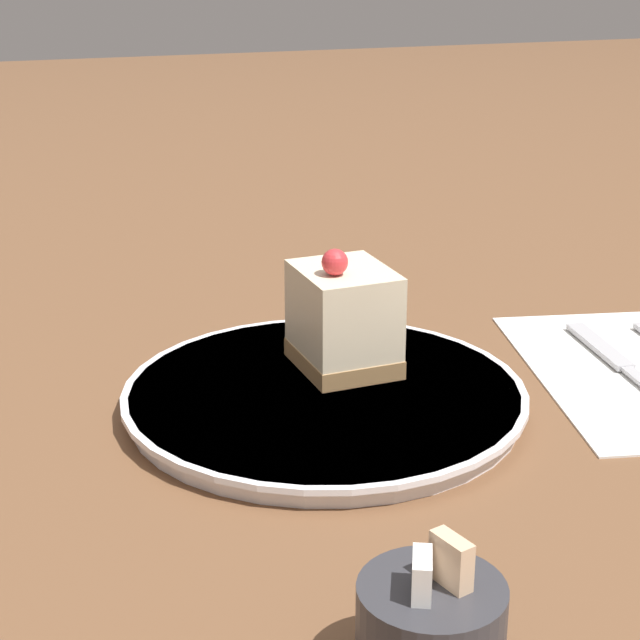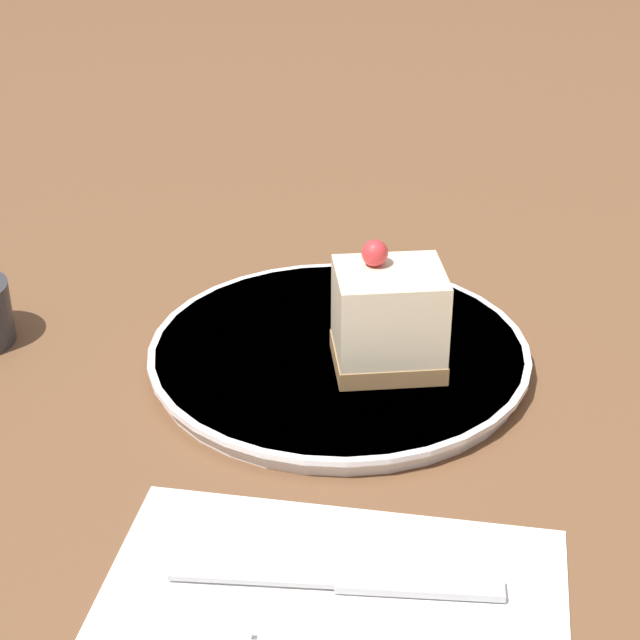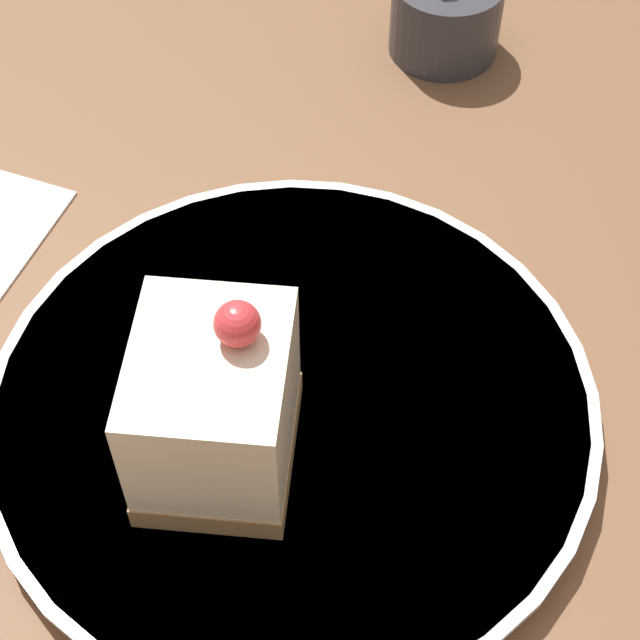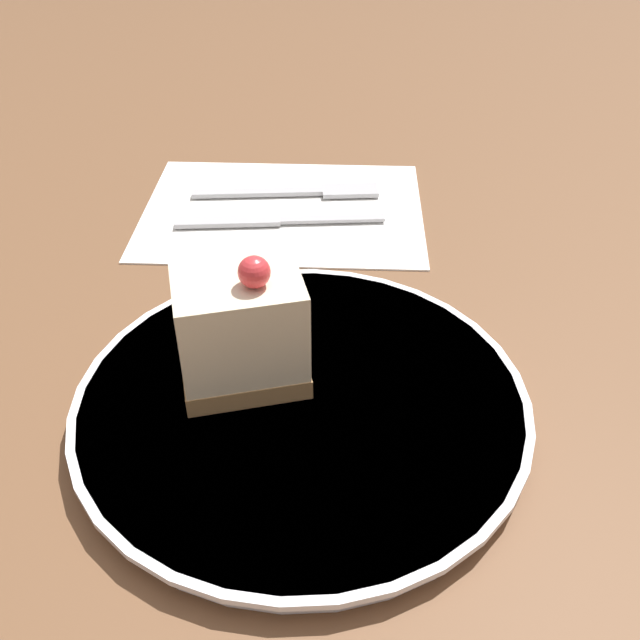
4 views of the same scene
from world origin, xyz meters
The scene contains 6 objects.
ground_plane centered at (0.00, 0.00, 0.00)m, with size 4.00×4.00×0.00m, color brown.
plate centered at (-0.02, -0.03, 0.01)m, with size 0.27×0.27×0.01m.
cake_slice centered at (-0.04, -0.06, 0.05)m, with size 0.07×0.08×0.09m.
napkin centered at (-0.26, -0.01, 0.00)m, with size 0.22×0.27×0.00m.
fork centered at (-0.29, 0.01, 0.01)m, with size 0.03×0.17×0.00m.
knife centered at (-0.24, -0.03, 0.01)m, with size 0.03×0.18×0.00m.
Camera 4 is at (0.28, -0.06, 0.30)m, focal length 40.00 mm.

